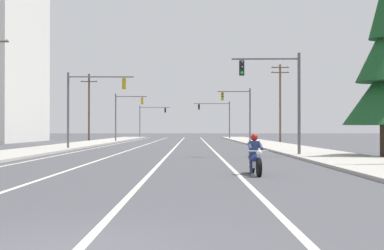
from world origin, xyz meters
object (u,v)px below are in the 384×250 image
object	(u,v)px
traffic_signal_mid_right	(243,108)
traffic_signal_far_left	(151,116)
traffic_signal_far_right	(221,114)
utility_pole_right_far	(282,100)
traffic_signal_near_right	(282,89)
traffic_signal_mid_left	(126,110)
utility_pole_left_far	(91,105)
motorcycle_with_rider	(257,158)
traffic_signal_near_left	(89,98)

from	to	relation	value
traffic_signal_mid_right	traffic_signal_far_left	bearing A→B (deg)	108.30
traffic_signal_far_right	traffic_signal_far_left	bearing A→B (deg)	131.28
traffic_signal_far_left	traffic_signal_far_right	bearing A→B (deg)	-48.72
traffic_signal_far_right	utility_pole_right_far	xyz separation A→B (m)	(6.96, -18.34, 1.23)
traffic_signal_near_right	utility_pole_right_far	size ratio (longest dim) A/B	0.62
traffic_signal_mid_left	utility_pole_left_far	xyz separation A→B (m)	(-5.51, 4.68, 0.93)
motorcycle_with_rider	traffic_signal_near_left	world-z (taller)	traffic_signal_near_left
utility_pole_left_far	traffic_signal_mid_right	bearing A→B (deg)	-34.43
traffic_signal_near_left	traffic_signal_mid_right	size ratio (longest dim) A/B	1.00
traffic_signal_near_right	traffic_signal_far_left	distance (m)	69.84
motorcycle_with_rider	utility_pole_right_far	world-z (taller)	utility_pole_right_far
traffic_signal_mid_left	traffic_signal_mid_right	bearing A→B (deg)	-31.89
traffic_signal_far_right	traffic_signal_far_left	world-z (taller)	same
utility_pole_left_far	motorcycle_with_rider	bearing A→B (deg)	-72.64
traffic_signal_far_left	traffic_signal_near_right	bearing A→B (deg)	-78.77
traffic_signal_far_left	utility_pole_right_far	world-z (taller)	utility_pole_right_far
traffic_signal_mid_right	utility_pole_right_far	bearing A→B (deg)	56.37
traffic_signal_near_right	traffic_signal_mid_left	world-z (taller)	same
utility_pole_left_far	traffic_signal_mid_left	bearing A→B (deg)	-40.31
traffic_signal_far_left	utility_pole_right_far	distance (m)	38.34
motorcycle_with_rider	traffic_signal_far_left	bearing A→B (deg)	97.46
utility_pole_right_far	traffic_signal_near_right	bearing A→B (deg)	-99.73
traffic_signal_near_right	traffic_signal_near_left	size ratio (longest dim) A/B	1.00
traffic_signal_far_right	traffic_signal_far_left	distance (m)	19.32
traffic_signal_near_left	utility_pole_left_far	bearing A→B (deg)	101.07
traffic_signal_mid_left	traffic_signal_near_right	bearing A→B (deg)	-68.57
motorcycle_with_rider	traffic_signal_near_left	size ratio (longest dim) A/B	0.35
motorcycle_with_rider	utility_pole_right_far	distance (m)	49.17
traffic_signal_mid_left	utility_pole_left_far	size ratio (longest dim) A/B	0.67
traffic_signal_far_right	utility_pole_right_far	bearing A→B (deg)	-69.21
traffic_signal_near_right	utility_pole_left_far	distance (m)	44.72
traffic_signal_near_right	traffic_signal_mid_right	distance (m)	26.75
traffic_signal_near_left	utility_pole_left_far	distance (m)	30.17
traffic_signal_near_right	traffic_signal_mid_right	xyz separation A→B (m)	(0.20, 26.75, -0.03)
traffic_signal_mid_right	utility_pole_left_far	bearing A→B (deg)	145.57
traffic_signal_far_right	utility_pole_right_far	distance (m)	19.66
motorcycle_with_rider	traffic_signal_near_left	distance (m)	25.69
utility_pole_right_far	traffic_signal_far_right	bearing A→B (deg)	110.79
traffic_signal_near_left	motorcycle_with_rider	bearing A→B (deg)	-65.19
traffic_signal_mid_right	traffic_signal_far_right	xyz separation A→B (m)	(-1.06, 27.23, 0.14)
traffic_signal_near_right	traffic_signal_far_right	xyz separation A→B (m)	(-0.86, 53.98, 0.12)
utility_pole_left_far	traffic_signal_far_right	bearing A→B (deg)	36.42
traffic_signal_mid_left	traffic_signal_far_left	world-z (taller)	same
motorcycle_with_rider	traffic_signal_mid_left	xyz separation A→B (m)	(-10.95, 48.01, 3.46)
traffic_signal_mid_right	utility_pole_left_far	size ratio (longest dim) A/B	0.67
motorcycle_with_rider	traffic_signal_mid_left	size ratio (longest dim) A/B	0.35
motorcycle_with_rider	traffic_signal_far_left	xyz separation A→B (m)	(-10.60, 80.94, 3.57)
motorcycle_with_rider	traffic_signal_far_right	distance (m)	66.55
traffic_signal_mid_right	traffic_signal_far_left	distance (m)	43.97
traffic_signal_mid_left	traffic_signal_far_right	bearing A→B (deg)	54.56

